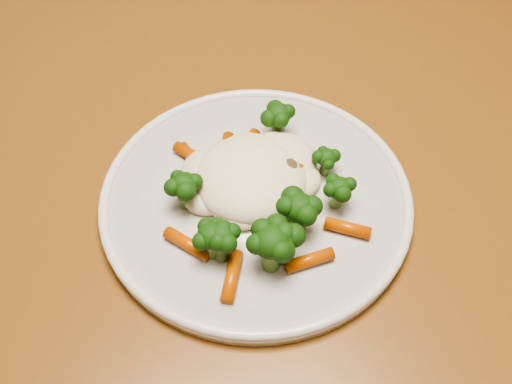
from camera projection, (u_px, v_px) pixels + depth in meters
The scene contains 3 objects.
dining_table at pixel (324, 226), 0.73m from camera, with size 1.33×0.97×0.75m.
plate at pixel (256, 201), 0.62m from camera, with size 0.30×0.30×0.01m, color white.
meal at pixel (257, 190), 0.59m from camera, with size 0.19×0.19×0.05m.
Camera 1 is at (-0.14, -0.03, 1.24)m, focal length 45.00 mm.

